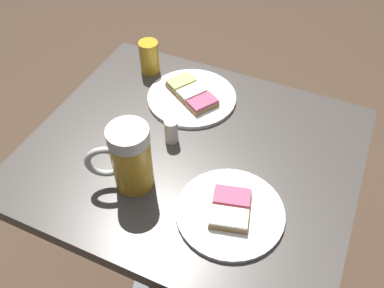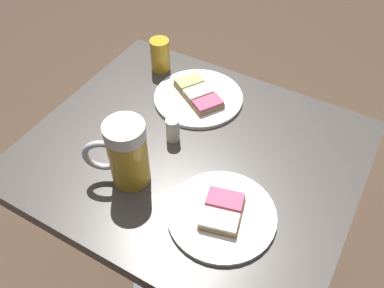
{
  "view_description": "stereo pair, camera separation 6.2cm",
  "coord_description": "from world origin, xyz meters",
  "px_view_note": "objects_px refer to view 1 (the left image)",
  "views": [
    {
      "loc": [
        0.59,
        0.27,
        1.49
      ],
      "look_at": [
        0.0,
        0.0,
        0.8
      ],
      "focal_mm": 38.53,
      "sensor_mm": 36.0,
      "label": 1
    },
    {
      "loc": [
        0.56,
        0.32,
        1.49
      ],
      "look_at": [
        0.0,
        0.0,
        0.8
      ],
      "focal_mm": 38.53,
      "sensor_mm": 36.0,
      "label": 2
    }
  ],
  "objects_px": {
    "beer_glass_small": "(149,57)",
    "salt_shaker": "(171,131)",
    "beer_mug": "(129,158)",
    "plate_near": "(192,96)",
    "plate_far": "(230,211)"
  },
  "relations": [
    {
      "from": "plate_near",
      "to": "beer_glass_small",
      "type": "height_order",
      "value": "beer_glass_small"
    },
    {
      "from": "beer_mug",
      "to": "salt_shaker",
      "type": "xyz_separation_m",
      "value": [
        -0.15,
        0.02,
        -0.05
      ]
    },
    {
      "from": "plate_near",
      "to": "plate_far",
      "type": "height_order",
      "value": "same"
    },
    {
      "from": "plate_near",
      "to": "plate_far",
      "type": "distance_m",
      "value": 0.37
    },
    {
      "from": "plate_near",
      "to": "beer_mug",
      "type": "xyz_separation_m",
      "value": [
        0.31,
        -0.0,
        0.07
      ]
    },
    {
      "from": "plate_near",
      "to": "beer_glass_small",
      "type": "bearing_deg",
      "value": -111.81
    },
    {
      "from": "beer_mug",
      "to": "plate_near",
      "type": "bearing_deg",
      "value": 179.6
    },
    {
      "from": "beer_glass_small",
      "to": "salt_shaker",
      "type": "relative_size",
      "value": 1.52
    },
    {
      "from": "beer_glass_small",
      "to": "salt_shaker",
      "type": "distance_m",
      "value": 0.28
    },
    {
      "from": "plate_far",
      "to": "beer_mug",
      "type": "relative_size",
      "value": 1.4
    },
    {
      "from": "plate_near",
      "to": "salt_shaker",
      "type": "relative_size",
      "value": 3.82
    },
    {
      "from": "plate_near",
      "to": "beer_glass_small",
      "type": "relative_size",
      "value": 2.52
    },
    {
      "from": "plate_far",
      "to": "beer_glass_small",
      "type": "xyz_separation_m",
      "value": [
        -0.36,
        -0.38,
        0.04
      ]
    },
    {
      "from": "plate_near",
      "to": "plate_far",
      "type": "xyz_separation_m",
      "value": [
        0.3,
        0.22,
        -0.0
      ]
    },
    {
      "from": "beer_mug",
      "to": "beer_glass_small",
      "type": "bearing_deg",
      "value": -157.14
    }
  ]
}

